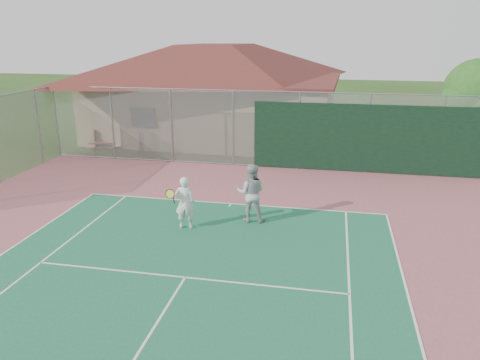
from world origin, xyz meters
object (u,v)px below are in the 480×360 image
clubhouse (216,82)px  bleachers (118,137)px  tree (479,95)px  player_white_front (185,203)px  player_grey_back (251,193)px

clubhouse → bleachers: (-4.65, -3.76, -2.69)m
tree → player_white_front: 14.81m
bleachers → clubhouse: bearing=18.0°
bleachers → player_grey_back: size_ratio=1.63×
tree → player_grey_back: 12.71m
player_white_front → tree: bearing=-147.0°
clubhouse → bleachers: bearing=-139.0°
player_grey_back → player_white_front: bearing=22.1°
tree → player_grey_back: size_ratio=2.56×
tree → player_white_front: (-10.85, -9.78, -2.42)m
bleachers → player_white_front: size_ratio=1.86×
bleachers → player_grey_back: (8.98, -9.00, 0.45)m
clubhouse → player_white_front: size_ratio=8.75×
bleachers → player_white_front: player_white_front is taller
bleachers → tree: 18.09m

